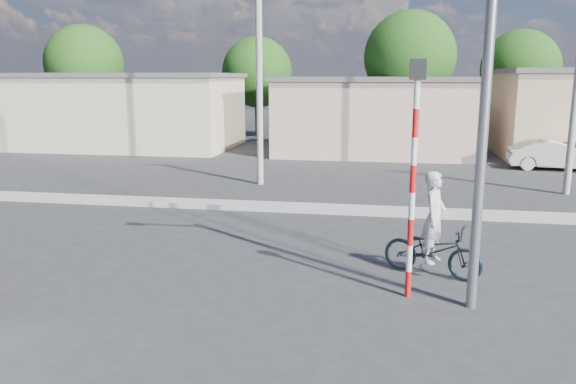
% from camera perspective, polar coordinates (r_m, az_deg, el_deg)
% --- Properties ---
extents(ground_plane, '(120.00, 120.00, 0.00)m').
position_cam_1_polar(ground_plane, '(9.94, -6.86, -12.51)').
color(ground_plane, '#2C2C2E').
rests_on(ground_plane, ground).
extents(median, '(40.00, 0.80, 0.16)m').
position_cam_1_polar(median, '(17.35, 0.72, -1.59)').
color(median, '#99968E').
rests_on(median, ground).
extents(bicycle, '(2.17, 1.41, 1.08)m').
position_cam_1_polar(bicycle, '(12.00, 14.46, -5.76)').
color(bicycle, black).
rests_on(bicycle, ground).
extents(cyclist, '(0.67, 0.81, 1.89)m').
position_cam_1_polar(cyclist, '(11.89, 14.56, -3.90)').
color(cyclist, silver).
rests_on(cyclist, ground).
extents(car_cream, '(4.00, 1.61, 1.29)m').
position_cam_1_polar(car_cream, '(27.47, 25.44, 3.40)').
color(car_cream, beige).
rests_on(car_cream, ground).
extents(car_red, '(3.90, 2.49, 1.24)m').
position_cam_1_polar(car_red, '(28.84, 27.15, 3.53)').
color(car_red, '#B31F0E').
rests_on(car_red, ground).
extents(traffic_pole, '(0.28, 0.18, 4.36)m').
position_cam_1_polar(traffic_pole, '(10.29, 12.66, 3.20)').
color(traffic_pole, red).
rests_on(traffic_pole, ground).
extents(streetlight, '(2.34, 0.22, 9.00)m').
position_cam_1_polar(streetlight, '(10.02, 18.95, 16.24)').
color(streetlight, slate).
rests_on(streetlight, ground).
extents(building_row, '(37.80, 7.30, 4.44)m').
position_cam_1_polar(building_row, '(30.77, 6.99, 8.00)').
color(building_row, beige).
rests_on(building_row, ground).
extents(tree_row, '(43.62, 7.43, 8.42)m').
position_cam_1_polar(tree_row, '(37.15, 11.85, 12.87)').
color(tree_row, '#38281E').
rests_on(tree_row, ground).
extents(utility_poles, '(35.40, 0.24, 8.00)m').
position_cam_1_polar(utility_poles, '(20.68, 11.69, 11.46)').
color(utility_poles, '#99968E').
rests_on(utility_poles, ground).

